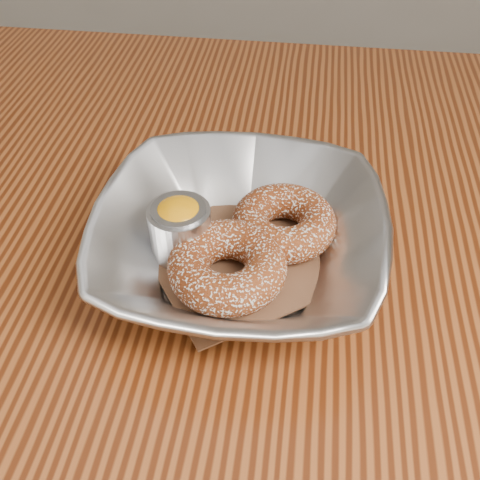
# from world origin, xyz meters

# --- Properties ---
(table) EXTENTS (1.20, 0.80, 0.75)m
(table) POSITION_xyz_m (0.00, 0.00, 0.65)
(table) COLOR brown
(table) RESTS_ON ground_plane
(serving_bowl) EXTENTS (0.24, 0.24, 0.06)m
(serving_bowl) POSITION_xyz_m (-0.00, -0.05, 0.78)
(serving_bowl) COLOR #B2B5B9
(serving_bowl) RESTS_ON table
(parchment) EXTENTS (0.20, 0.20, 0.00)m
(parchment) POSITION_xyz_m (-0.00, -0.05, 0.76)
(parchment) COLOR brown
(parchment) RESTS_ON table
(donut_back) EXTENTS (0.11, 0.11, 0.03)m
(donut_back) POSITION_xyz_m (0.03, -0.02, 0.78)
(donut_back) COLOR maroon
(donut_back) RESTS_ON parchment
(donut_front) EXTENTS (0.13, 0.13, 0.03)m
(donut_front) POSITION_xyz_m (-0.01, -0.08, 0.78)
(donut_front) COLOR maroon
(donut_front) RESTS_ON parchment
(ramekin) EXTENTS (0.05, 0.05, 0.05)m
(ramekin) POSITION_xyz_m (-0.05, -0.05, 0.79)
(ramekin) COLOR #B2B5B9
(ramekin) RESTS_ON table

